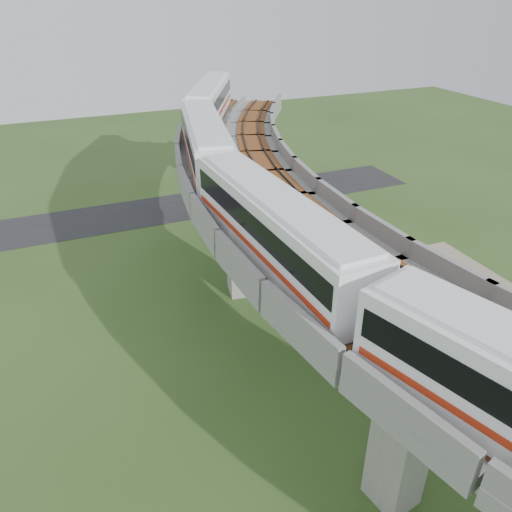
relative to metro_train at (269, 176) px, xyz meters
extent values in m
plane|color=#334F1F|center=(-0.50, -4.20, -12.31)|extent=(160.00, 160.00, 0.00)
cube|color=gray|center=(13.50, -6.20, -12.29)|extent=(18.00, 26.00, 0.04)
cube|color=#232326|center=(-0.50, 25.80, -12.29)|extent=(60.00, 8.00, 0.03)
cube|color=#99968E|center=(8.62, 27.59, -8.11)|extent=(2.86, 2.93, 8.40)
cube|color=#99968E|center=(8.62, 27.59, -3.31)|extent=(7.21, 5.74, 1.20)
cube|color=#99968E|center=(0.42, 6.22, -8.11)|extent=(2.35, 2.51, 8.40)
cube|color=#99968E|center=(0.42, 6.22, -3.31)|extent=(7.31, 3.58, 1.20)
cube|color=#99968E|center=(0.42, -14.62, -8.11)|extent=(2.35, 2.51, 8.40)
cube|color=#99968E|center=(0.42, -14.62, -3.31)|extent=(7.31, 3.58, 1.20)
cube|color=gray|center=(5.69, 22.34, -2.31)|extent=(16.42, 20.91, 0.80)
cube|color=gray|center=(1.84, 24.24, -1.41)|extent=(8.66, 17.08, 1.00)
cube|color=gray|center=(9.55, 20.43, -1.41)|extent=(8.66, 17.08, 1.00)
cube|color=brown|center=(3.72, 23.31, -1.85)|extent=(10.68, 18.08, 0.12)
cube|color=black|center=(3.72, 23.31, -1.73)|extent=(9.69, 17.59, 0.12)
cube|color=brown|center=(7.67, 21.36, -1.85)|extent=(10.68, 18.08, 0.12)
cube|color=black|center=(7.67, 21.36, -1.73)|extent=(9.69, 17.59, 0.12)
cube|color=gray|center=(0.20, 4.93, -2.31)|extent=(11.77, 20.03, 0.80)
cube|color=gray|center=(-4.05, 5.58, -1.41)|extent=(3.22, 18.71, 1.00)
cube|color=gray|center=(4.45, 4.27, -1.41)|extent=(3.22, 18.71, 1.00)
cube|color=brown|center=(-1.97, 5.26, -1.85)|extent=(5.44, 19.05, 0.12)
cube|color=black|center=(-1.97, 5.26, -1.73)|extent=(4.35, 18.88, 0.12)
cube|color=brown|center=(2.38, 4.59, -1.85)|extent=(5.44, 19.05, 0.12)
cube|color=black|center=(2.38, 4.59, -1.73)|extent=(4.35, 18.88, 0.12)
cube|color=gray|center=(0.20, -13.33, -2.31)|extent=(11.77, 20.03, 0.80)
cube|color=gray|center=(-4.05, -13.98, -1.41)|extent=(3.22, 18.71, 1.00)
cube|color=gray|center=(4.45, -12.67, -1.41)|extent=(3.22, 18.71, 1.00)
cube|color=brown|center=(-1.97, -13.66, -1.85)|extent=(5.44, 19.05, 0.12)
cube|color=black|center=(-1.97, -13.66, -1.73)|extent=(4.35, 18.88, 0.12)
cube|color=brown|center=(2.38, -12.99, -1.85)|extent=(5.44, 19.05, 0.12)
cube|color=black|center=(2.38, -12.99, -1.73)|extent=(4.35, 18.88, 0.12)
cube|color=white|center=(-2.64, -6.80, -0.07)|extent=(3.32, 15.10, 3.20)
cube|color=white|center=(-2.64, -6.80, 1.63)|extent=(2.75, 14.33, 0.22)
cube|color=black|center=(-2.64, -6.80, 0.38)|extent=(3.36, 14.50, 1.15)
cube|color=#B02C11|center=(-2.64, -6.80, -0.82)|extent=(3.36, 14.50, 0.30)
cube|color=black|center=(-2.64, -6.80, -1.53)|extent=(2.43, 12.82, 0.28)
cube|color=white|center=(-1.34, 8.71, -0.07)|extent=(5.75, 15.23, 3.20)
cube|color=white|center=(-1.34, 8.71, 1.63)|extent=(5.07, 14.39, 0.22)
cube|color=black|center=(-1.34, 8.71, 0.38)|extent=(5.69, 14.66, 1.15)
cube|color=#B02C11|center=(-1.34, 8.71, -0.82)|extent=(5.69, 14.66, 0.30)
cube|color=black|center=(-1.34, 8.71, -1.53)|extent=(4.50, 12.87, 0.28)
cube|color=white|center=(3.77, 23.41, -0.07)|extent=(9.08, 14.64, 3.20)
cube|color=white|center=(3.77, 23.41, 1.63)|extent=(8.26, 13.73, 0.22)
cube|color=black|center=(3.77, 23.41, 0.38)|extent=(8.86, 14.13, 1.15)
cube|color=#B02C11|center=(3.77, 23.41, -0.82)|extent=(8.86, 14.13, 0.30)
cube|color=black|center=(3.77, 23.41, -1.53)|extent=(7.36, 12.27, 0.28)
cylinder|color=#2D382D|center=(11.75, 15.09, -11.56)|extent=(0.08, 0.08, 1.50)
cube|color=#2D382D|center=(10.88, 12.78, -11.56)|extent=(1.69, 4.77, 1.40)
cylinder|color=#2D382D|center=(10.13, 10.43, -11.56)|extent=(0.08, 0.08, 1.50)
cube|color=#2D382D|center=(9.48, 8.04, -11.56)|extent=(1.23, 4.91, 1.40)
cylinder|color=#2D382D|center=(8.95, 5.63, -11.56)|extent=(0.08, 0.08, 1.50)
cube|color=#2D382D|center=(8.54, 3.19, -11.56)|extent=(0.75, 4.99, 1.40)
cylinder|color=#2D382D|center=(8.24, 0.73, -11.56)|extent=(0.08, 0.08, 1.50)
cube|color=#2D382D|center=(8.06, -1.73, -11.56)|extent=(0.27, 5.04, 1.40)
cylinder|color=#2D382D|center=(8.00, -4.20, -11.56)|extent=(0.08, 0.08, 1.50)
cube|color=#2D382D|center=(8.06, -6.67, -11.56)|extent=(0.27, 5.04, 1.40)
cylinder|color=#2D382D|center=(8.24, -9.14, -11.56)|extent=(0.08, 0.08, 1.50)
cube|color=#2D382D|center=(8.54, -11.59, -11.56)|extent=(0.75, 4.99, 1.40)
cylinder|color=#2D382D|center=(8.95, -14.03, -11.56)|extent=(0.08, 0.08, 1.50)
cylinder|color=#382314|center=(11.20, 18.25, -11.61)|extent=(0.18, 0.18, 1.40)
ellipsoid|color=#113514|center=(11.20, 18.25, -9.97)|extent=(3.14, 3.14, 2.67)
cylinder|color=#382314|center=(8.48, 11.22, -11.60)|extent=(0.18, 0.18, 1.42)
ellipsoid|color=#113514|center=(8.48, 11.22, -10.11)|extent=(2.59, 2.59, 2.20)
cylinder|color=#382314|center=(6.74, 6.93, -11.83)|extent=(0.18, 0.18, 0.95)
ellipsoid|color=#113514|center=(6.74, 6.93, -10.41)|extent=(3.17, 3.17, 2.69)
cylinder|color=#382314|center=(6.63, -2.00, -11.59)|extent=(0.18, 0.18, 1.43)
ellipsoid|color=#113514|center=(6.63, -2.00, -10.14)|extent=(2.43, 2.43, 2.07)
cylinder|color=#382314|center=(5.79, -7.36, -11.49)|extent=(0.18, 0.18, 1.64)
ellipsoid|color=#113514|center=(5.79, -7.36, -9.83)|extent=(2.79, 2.79, 2.37)
cylinder|color=#382314|center=(6.56, -14.27, -11.47)|extent=(0.18, 0.18, 1.68)
ellipsoid|color=#113514|center=(6.56, -14.27, -10.01)|extent=(2.06, 2.06, 1.75)
imported|color=black|center=(13.75, 0.96, -11.64)|extent=(4.64, 2.77, 1.26)
camera|label=1|loc=(-12.21, -27.05, 10.62)|focal=35.00mm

